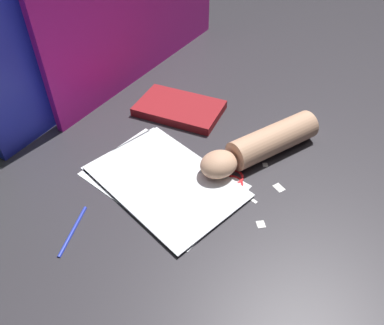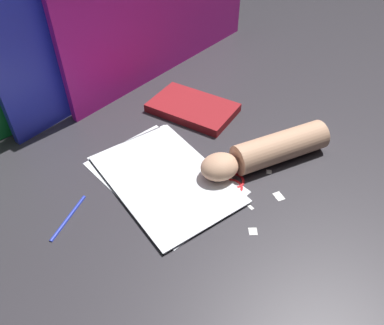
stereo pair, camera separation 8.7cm
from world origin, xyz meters
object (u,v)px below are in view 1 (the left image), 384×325
at_px(book_closed, 179,108).
at_px(scissors, 222,178).
at_px(paper_stack, 164,180).
at_px(hand_forearm, 261,145).

bearing_deg(book_closed, scissors, -118.09).
bearing_deg(book_closed, paper_stack, -145.14).
relative_size(book_closed, hand_forearm, 0.79).
distance_m(book_closed, hand_forearm, 0.30).
bearing_deg(paper_stack, book_closed, 34.86).
distance_m(paper_stack, scissors, 0.14).
bearing_deg(paper_stack, hand_forearm, -28.47).
relative_size(scissors, hand_forearm, 0.51).
bearing_deg(hand_forearm, paper_stack, 151.53).
xyz_separation_m(book_closed, hand_forearm, (-0.01, -0.30, 0.03)).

